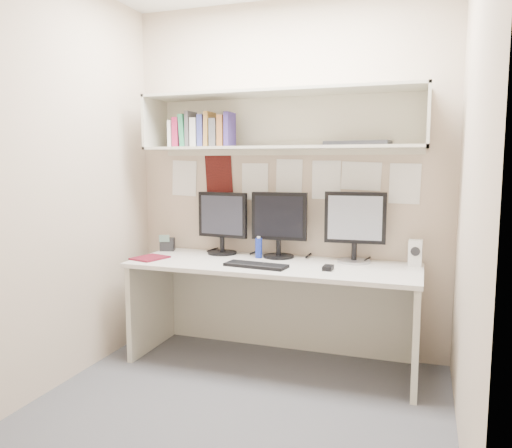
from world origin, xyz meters
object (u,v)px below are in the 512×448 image
(maroon_notebook, at_px, (150,258))
(desk_phone, at_px, (167,244))
(speaker, at_px, (415,253))
(desk, at_px, (273,314))
(keyboard, at_px, (256,265))
(monitor_right, at_px, (355,224))
(monitor_center, at_px, (279,222))
(monitor_left, at_px, (222,221))

(maroon_notebook, distance_m, desk_phone, 0.35)
(speaker, height_order, maroon_notebook, speaker)
(desk, bearing_deg, keyboard, -113.72)
(maroon_notebook, bearing_deg, speaker, 27.05)
(monitor_right, distance_m, desk_phone, 1.49)
(keyboard, bearing_deg, monitor_right, 38.75)
(monitor_center, relative_size, monitor_right, 0.97)
(monitor_left, height_order, monitor_right, monitor_right)
(keyboard, relative_size, speaker, 2.41)
(desk, xyz_separation_m, speaker, (0.94, 0.22, 0.45))
(desk, distance_m, maroon_notebook, 0.98)
(monitor_right, bearing_deg, speaker, -3.21)
(desk, xyz_separation_m, monitor_left, (-0.47, 0.22, 0.62))
(monitor_center, bearing_deg, keyboard, -99.58)
(speaker, bearing_deg, monitor_center, -177.12)
(monitor_right, xyz_separation_m, keyboard, (-0.60, -0.38, -0.26))
(monitor_right, xyz_separation_m, maroon_notebook, (-1.42, -0.36, -0.26))
(monitor_left, bearing_deg, desk_phone, -171.75)
(monitor_left, height_order, keyboard, monitor_left)
(monitor_left, relative_size, speaker, 2.67)
(desk, relative_size, monitor_left, 4.25)
(monitor_center, xyz_separation_m, maroon_notebook, (-0.87, -0.36, -0.25))
(maroon_notebook, xyz_separation_m, desk_phone, (-0.05, 0.35, 0.04))
(speaker, height_order, desk_phone, speaker)
(keyboard, xyz_separation_m, maroon_notebook, (-0.82, 0.02, -0.00))
(desk, height_order, monitor_left, monitor_left)
(monitor_center, height_order, keyboard, monitor_center)
(monitor_right, xyz_separation_m, desk_phone, (-1.47, -0.01, -0.22))
(monitor_left, bearing_deg, keyboard, -36.77)
(monitor_center, height_order, monitor_right, monitor_right)
(speaker, bearing_deg, keyboard, -156.62)
(maroon_notebook, height_order, desk_phone, desk_phone)
(desk, distance_m, keyboard, 0.41)
(monitor_left, relative_size, monitor_center, 0.98)
(maroon_notebook, relative_size, desk_phone, 1.81)
(monitor_left, bearing_deg, desk, -18.34)
(desk, height_order, desk_phone, desk_phone)
(monitor_center, xyz_separation_m, keyboard, (-0.05, -0.38, -0.25))
(desk, height_order, keyboard, keyboard)
(monitor_center, relative_size, desk_phone, 3.69)
(speaker, bearing_deg, monitor_right, -176.75)
(monitor_right, distance_m, keyboard, 0.76)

